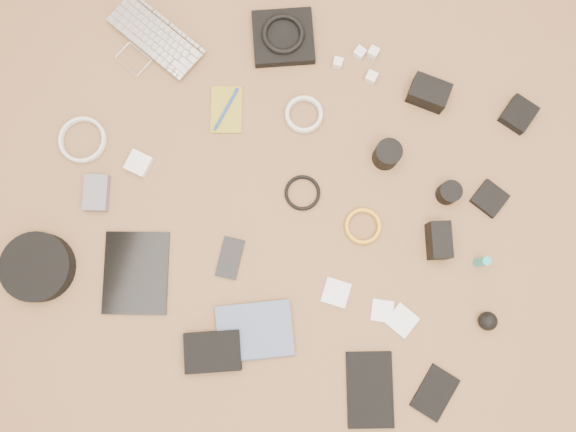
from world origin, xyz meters
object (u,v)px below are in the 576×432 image
(laptop, at_px, (146,47))
(paperback, at_px, (258,360))
(tablet, at_px, (136,273))
(headphone_case, at_px, (38,267))
(dslr_camera, at_px, (429,93))
(phone, at_px, (230,258))

(laptop, relative_size, paperback, 1.44)
(tablet, distance_m, headphone_case, 0.28)
(paperback, bearing_deg, headphone_case, 61.72)
(dslr_camera, relative_size, tablet, 0.47)
(headphone_case, bearing_deg, phone, 19.51)
(headphone_case, bearing_deg, dslr_camera, 41.17)
(laptop, distance_m, headphone_case, 0.73)
(laptop, height_order, paperback, laptop)
(laptop, xyz_separation_m, dslr_camera, (0.87, 0.10, 0.02))
(dslr_camera, relative_size, paperback, 0.53)
(dslr_camera, bearing_deg, headphone_case, -133.71)
(laptop, xyz_separation_m, headphone_case, (-0.08, -0.73, 0.02))
(tablet, height_order, phone, tablet)
(laptop, bearing_deg, tablet, -50.26)
(laptop, bearing_deg, dslr_camera, 30.00)
(paperback, bearing_deg, phone, 10.14)
(phone, distance_m, paperback, 0.30)
(laptop, height_order, tablet, laptop)
(dslr_camera, height_order, phone, dslr_camera)
(headphone_case, distance_m, paperback, 0.69)
(tablet, height_order, paperback, paperback)
(headphone_case, bearing_deg, paperback, -5.76)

